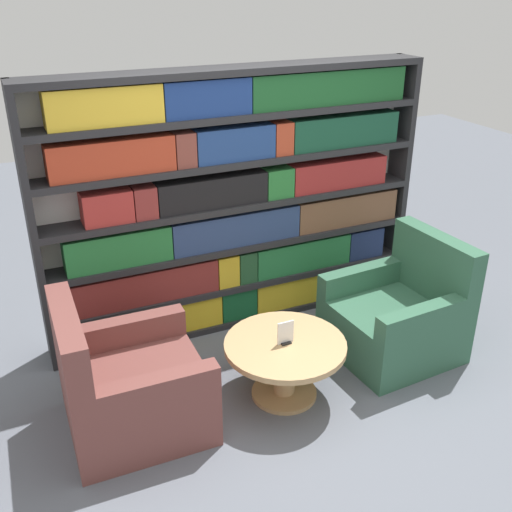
% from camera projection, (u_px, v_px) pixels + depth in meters
% --- Properties ---
extents(ground_plane, '(14.00, 14.00, 0.00)m').
position_uv_depth(ground_plane, '(315.00, 409.00, 4.00)').
color(ground_plane, slate).
extents(bookshelf, '(3.07, 0.30, 2.05)m').
position_uv_depth(bookshelf, '(238.00, 205.00, 4.66)').
color(bookshelf, silver).
rests_on(bookshelf, ground_plane).
extents(armchair_left, '(0.87, 0.83, 0.90)m').
position_uv_depth(armchair_left, '(128.00, 388.00, 3.74)').
color(armchair_left, brown).
rests_on(armchair_left, ground_plane).
extents(armchair_right, '(0.90, 0.86, 0.90)m').
position_uv_depth(armchair_right, '(398.00, 316.00, 4.51)').
color(armchair_right, '#336047').
rests_on(armchair_right, ground_plane).
extents(coffee_table, '(0.82, 0.82, 0.42)m').
position_uv_depth(coffee_table, '(285.00, 358.00, 4.01)').
color(coffee_table, tan).
rests_on(coffee_table, ground_plane).
extents(table_sign, '(0.11, 0.06, 0.16)m').
position_uv_depth(table_sign, '(285.00, 334.00, 3.93)').
color(table_sign, black).
rests_on(table_sign, coffee_table).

